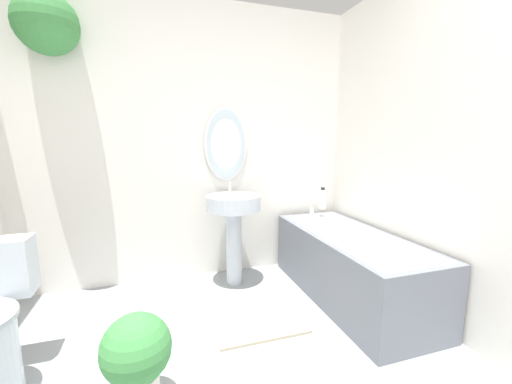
{
  "coord_description": "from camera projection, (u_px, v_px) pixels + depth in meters",
  "views": [
    {
      "loc": [
        -0.31,
        -0.53,
        1.23
      ],
      "look_at": [
        0.31,
        1.4,
        0.9
      ],
      "focal_mm": 22.0,
      "sensor_mm": 36.0,
      "label": 1
    }
  ],
  "objects": [
    {
      "name": "bathtub",
      "position": [
        349.0,
        264.0,
        2.46
      ],
      "size": [
        0.61,
        1.48,
        0.6
      ],
      "color": "slate",
      "rests_on": "ground_plane"
    },
    {
      "name": "wall_right",
      "position": [
        432.0,
        146.0,
        2.1
      ],
      "size": [
        0.06,
        2.38,
        2.4
      ],
      "color": "silver",
      "rests_on": "ground_plane"
    },
    {
      "name": "pedestal_sink",
      "position": [
        234.0,
        216.0,
        2.65
      ],
      "size": [
        0.46,
        0.46,
        0.88
      ],
      "color": "silver",
      "rests_on": "ground_plane"
    },
    {
      "name": "potted_plant",
      "position": [
        137.0,
        355.0,
        1.42
      ],
      "size": [
        0.31,
        0.31,
        0.46
      ],
      "color": "silver",
      "rests_on": "ground_plane"
    },
    {
      "name": "wall_back",
      "position": [
        173.0,
        129.0,
        2.66
      ],
      "size": [
        2.98,
        0.42,
        2.4
      ],
      "color": "silver",
      "rests_on": "ground_plane"
    },
    {
      "name": "shampoo_bottle",
      "position": [
        323.0,
        199.0,
        2.95
      ],
      "size": [
        0.07,
        0.07,
        0.2
      ],
      "color": "white",
      "rests_on": "bathtub"
    },
    {
      "name": "bath_mat",
      "position": [
        260.0,
        326.0,
        2.09
      ],
      "size": [
        0.61,
        0.34,
        0.02
      ],
      "color": "#B7A88E",
      "rests_on": "ground_plane"
    }
  ]
}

